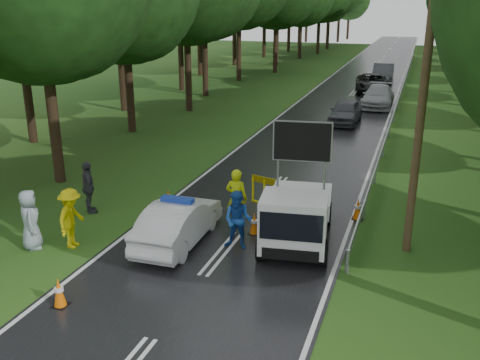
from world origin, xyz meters
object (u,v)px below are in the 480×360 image
at_px(work_truck, 297,215).
at_px(civilian, 238,220).
at_px(police_sedan, 178,223).
at_px(queue_car_fourth, 383,73).
at_px(queue_car_first, 345,112).
at_px(queue_car_second, 378,96).
at_px(barrier, 282,188).
at_px(queue_car_third, 372,83).
at_px(officer, 237,198).

bearing_deg(work_truck, civilian, -159.51).
distance_m(police_sedan, queue_car_fourth, 36.72).
relative_size(queue_car_first, queue_car_second, 0.83).
xyz_separation_m(work_truck, queue_car_second, (0.38, 23.46, -0.24)).
xyz_separation_m(barrier, queue_car_third, (0.50, 26.82, -0.08)).
relative_size(officer, queue_car_first, 0.48).
height_order(work_truck, civilian, work_truck).
xyz_separation_m(barrier, queue_car_first, (0.12, 14.82, -0.11)).
xyz_separation_m(work_truck, queue_car_fourth, (-0.23, 35.46, -0.14)).
height_order(police_sedan, civilian, civilian).
relative_size(police_sedan, queue_car_fourth, 0.83).
height_order(officer, civilian, officer).
relative_size(civilian, queue_car_fourth, 0.36).
xyz_separation_m(work_truck, civilian, (-1.60, -0.86, -0.06)).
bearing_deg(civilian, queue_car_second, 83.72).
bearing_deg(queue_car_third, queue_car_first, -99.76).
distance_m(work_truck, queue_car_fourth, 35.46).
bearing_deg(barrier, queue_car_fourth, 105.08).
height_order(work_truck, queue_car_second, work_truck).
xyz_separation_m(work_truck, queue_car_third, (-0.64, 29.46, -0.24)).
relative_size(work_truck, queue_car_first, 1.14).
xyz_separation_m(civilian, queue_car_first, (0.58, 18.32, -0.21)).
bearing_deg(work_truck, officer, 155.74).
xyz_separation_m(police_sedan, queue_car_third, (2.82, 30.58, 0.05)).
bearing_deg(queue_car_second, queue_car_fourth, 93.14).
bearing_deg(officer, work_truck, 164.21).
height_order(queue_car_first, queue_car_third, queue_car_third).
bearing_deg(queue_car_third, barrier, -99.02).
bearing_deg(police_sedan, queue_car_second, -100.35).
distance_m(police_sedan, work_truck, 3.64).
xyz_separation_m(work_truck, barrier, (-1.14, 2.64, -0.16)).
height_order(work_truck, queue_car_fourth, work_truck).
height_order(civilian, queue_car_fourth, civilian).
xyz_separation_m(officer, queue_car_second, (2.55, 22.82, -0.28)).
xyz_separation_m(police_sedan, work_truck, (3.45, 1.11, 0.29)).
relative_size(civilian, queue_car_first, 0.44).
relative_size(work_truck, queue_car_third, 0.89).
relative_size(barrier, queue_car_first, 0.61).
distance_m(police_sedan, officer, 2.20).
distance_m(police_sedan, barrier, 4.41).
bearing_deg(barrier, police_sedan, -105.05).
bearing_deg(police_sedan, queue_car_first, -98.96).
bearing_deg(officer, queue_car_first, -93.26).
relative_size(barrier, queue_car_third, 0.48).
bearing_deg(queue_car_first, civilian, -90.80).
bearing_deg(queue_car_third, queue_car_fourth, 78.21).
height_order(police_sedan, work_truck, work_truck).
bearing_deg(officer, queue_car_fourth, -92.51).
height_order(work_truck, queue_car_third, work_truck).
distance_m(barrier, civilian, 3.53).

